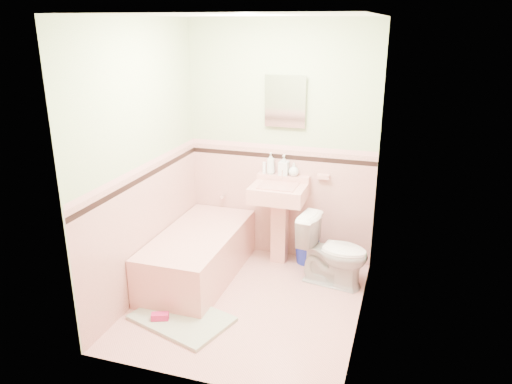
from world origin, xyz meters
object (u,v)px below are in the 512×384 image
(bathtub, at_px, (199,256))
(soap_bottle_mid, at_px, (284,165))
(medicine_cabinet, at_px, (285,101))
(shoe, at_px, (160,316))
(soap_bottle_left, at_px, (271,163))
(soap_bottle_right, at_px, (294,170))
(toilet, at_px, (333,251))
(bucket, at_px, (307,251))
(sink, at_px, (278,225))

(bathtub, height_order, soap_bottle_mid, soap_bottle_mid)
(medicine_cabinet, xyz_separation_m, shoe, (-0.67, -1.60, -1.64))
(medicine_cabinet, distance_m, soap_bottle_left, 0.66)
(soap_bottle_right, height_order, toilet, soap_bottle_right)
(soap_bottle_left, bearing_deg, toilet, -29.58)
(bathtub, distance_m, medicine_cabinet, 1.78)
(medicine_cabinet, height_order, bucket, medicine_cabinet)
(medicine_cabinet, bearing_deg, soap_bottle_mid, -83.64)
(soap_bottle_left, height_order, soap_bottle_mid, soap_bottle_left)
(bathtub, relative_size, soap_bottle_right, 11.03)
(bathtub, relative_size, soap_bottle_left, 6.53)
(medicine_cabinet, bearing_deg, soap_bottle_right, -15.23)
(medicine_cabinet, bearing_deg, shoe, -112.61)
(medicine_cabinet, relative_size, soap_bottle_right, 3.41)
(sink, bearing_deg, soap_bottle_left, 127.60)
(soap_bottle_left, distance_m, soap_bottle_right, 0.25)
(soap_bottle_mid, relative_size, soap_bottle_right, 1.60)
(sink, height_order, soap_bottle_left, soap_bottle_left)
(bathtub, xyz_separation_m, medicine_cabinet, (0.68, 0.74, 1.47))
(soap_bottle_right, height_order, shoe, soap_bottle_right)
(bathtub, bearing_deg, shoe, -89.11)
(bathtub, bearing_deg, sink, 37.93)
(toilet, height_order, bucket, toilet)
(medicine_cabinet, relative_size, soap_bottle_mid, 2.14)
(soap_bottle_mid, bearing_deg, medicine_cabinet, 96.36)
(soap_bottle_left, relative_size, soap_bottle_mid, 1.06)
(soap_bottle_mid, height_order, shoe, soap_bottle_mid)
(soap_bottle_left, bearing_deg, sink, -52.40)
(soap_bottle_mid, relative_size, bucket, 0.83)
(soap_bottle_left, xyz_separation_m, toilet, (0.77, -0.43, -0.71))
(medicine_cabinet, relative_size, bucket, 1.77)
(medicine_cabinet, relative_size, shoe, 3.17)
(soap_bottle_left, distance_m, bucket, 1.02)
(soap_bottle_right, distance_m, shoe, 1.99)
(soap_bottle_left, xyz_separation_m, soap_bottle_mid, (0.14, 0.00, -0.01))
(bucket, relative_size, shoe, 1.79)
(soap_bottle_mid, distance_m, toilet, 1.03)
(medicine_cabinet, height_order, soap_bottle_left, medicine_cabinet)
(soap_bottle_mid, height_order, toilet, soap_bottle_mid)
(soap_bottle_right, bearing_deg, bucket, -22.09)
(medicine_cabinet, bearing_deg, bucket, -19.58)
(toilet, distance_m, bucket, 0.54)
(soap_bottle_right, bearing_deg, soap_bottle_left, 180.00)
(sink, relative_size, shoe, 5.99)
(soap_bottle_left, xyz_separation_m, soap_bottle_right, (0.25, 0.00, -0.05))
(sink, height_order, soap_bottle_right, soap_bottle_right)
(bucket, bearing_deg, soap_bottle_left, 170.24)
(sink, bearing_deg, bathtub, -142.07)
(bucket, xyz_separation_m, shoe, (-0.96, -1.50, -0.07))
(soap_bottle_left, relative_size, toilet, 0.33)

